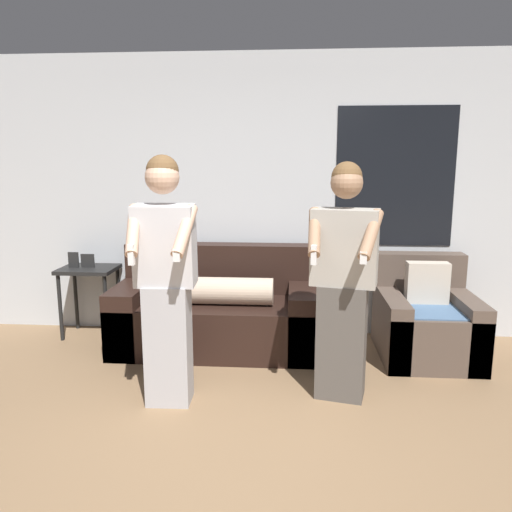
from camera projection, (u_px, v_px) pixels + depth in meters
The scene contains 6 objects.
wall_back at pixel (269, 197), 4.85m from camera, with size 6.39×0.07×2.70m.
couch at pixel (219, 312), 4.60m from camera, with size 1.85×0.89×0.92m.
armchair at pixel (425, 322), 4.40m from camera, with size 0.80×0.92×0.86m.
side_table at pixel (89, 278), 4.85m from camera, with size 0.53×0.43×0.84m.
person_left at pixel (166, 280), 3.42m from camera, with size 0.47×0.47×1.74m.
person_right at pixel (343, 283), 3.51m from camera, with size 0.52×0.53×1.70m.
Camera 1 is at (0.26, -2.09, 1.70)m, focal length 35.00 mm.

